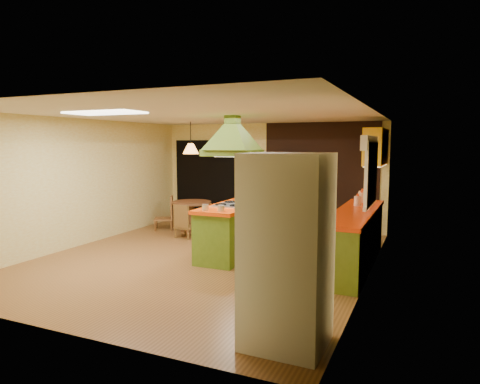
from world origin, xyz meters
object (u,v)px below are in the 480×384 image
at_px(refrigerator, 287,251).
at_px(dining_table, 192,210).
at_px(man, 256,199).
at_px(kitchen_island, 233,230).
at_px(canister_large, 362,196).
at_px(wall_oven, 289,192).

distance_m(refrigerator, dining_table, 5.86).
bearing_deg(dining_table, man, -10.93).
height_order(kitchen_island, canister_large, canister_large).
relative_size(kitchen_island, wall_oven, 1.04).
xyz_separation_m(refrigerator, wall_oven, (-1.67, 5.48, -0.07)).
height_order(kitchen_island, dining_table, kitchen_island).
height_order(man, canister_large, man).
bearing_deg(canister_large, kitchen_island, -145.97).
relative_size(kitchen_island, refrigerator, 0.97).
bearing_deg(wall_oven, refrigerator, -69.06).
bearing_deg(kitchen_island, man, 91.73).
bearing_deg(refrigerator, man, 116.20).
distance_m(kitchen_island, wall_oven, 2.62).
bearing_deg(wall_oven, kitchen_island, -91.75).
bearing_deg(dining_table, wall_oven, 25.29).
height_order(man, dining_table, man).
distance_m(kitchen_island, man, 1.34).
height_order(refrigerator, dining_table, refrigerator).
bearing_deg(refrigerator, canister_large, 89.18).
distance_m(man, wall_oven, 1.34).
xyz_separation_m(dining_table, canister_large, (3.84, -0.22, 0.54)).
height_order(wall_oven, dining_table, wall_oven).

